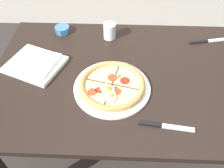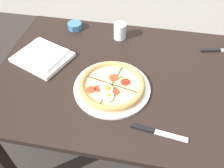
{
  "view_description": "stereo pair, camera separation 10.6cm",
  "coord_description": "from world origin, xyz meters",
  "px_view_note": "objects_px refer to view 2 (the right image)",
  "views": [
    {
      "loc": [
        -0.04,
        -0.82,
        1.56
      ],
      "look_at": [
        -0.06,
        -0.1,
        0.79
      ],
      "focal_mm": 38.0,
      "sensor_mm": 36.0,
      "label": 1
    },
    {
      "loc": [
        0.07,
        -0.81,
        1.56
      ],
      "look_at": [
        -0.06,
        -0.1,
        0.79
      ],
      "focal_mm": 38.0,
      "sensor_mm": 36.0,
      "label": 2
    }
  ],
  "objects_px": {
    "napkin_folded": "(42,56)",
    "knife_main": "(224,50)",
    "knife_spare": "(158,132)",
    "pizza": "(112,86)",
    "ramekin_bowl": "(75,26)",
    "dining_table": "(128,90)",
    "water_glass": "(120,32)"
  },
  "relations": [
    {
      "from": "napkin_folded",
      "to": "knife_main",
      "type": "bearing_deg",
      "value": 14.5
    },
    {
      "from": "knife_main",
      "to": "knife_spare",
      "type": "bearing_deg",
      "value": -130.69
    },
    {
      "from": "knife_main",
      "to": "knife_spare",
      "type": "distance_m",
      "value": 0.65
    },
    {
      "from": "pizza",
      "to": "knife_spare",
      "type": "distance_m",
      "value": 0.3
    },
    {
      "from": "ramekin_bowl",
      "to": "napkin_folded",
      "type": "xyz_separation_m",
      "value": [
        -0.08,
        -0.29,
        -0.0
      ]
    },
    {
      "from": "ramekin_bowl",
      "to": "napkin_folded",
      "type": "distance_m",
      "value": 0.31
    },
    {
      "from": "dining_table",
      "to": "water_glass",
      "type": "bearing_deg",
      "value": 107.62
    },
    {
      "from": "napkin_folded",
      "to": "water_glass",
      "type": "distance_m",
      "value": 0.44
    },
    {
      "from": "knife_main",
      "to": "ramekin_bowl",
      "type": "bearing_deg",
      "value": 164.48
    },
    {
      "from": "ramekin_bowl",
      "to": "water_glass",
      "type": "xyz_separation_m",
      "value": [
        0.28,
        -0.04,
        0.02
      ]
    },
    {
      "from": "pizza",
      "to": "ramekin_bowl",
      "type": "xyz_separation_m",
      "value": [
        -0.3,
        0.43,
        -0.0
      ]
    },
    {
      "from": "dining_table",
      "to": "knife_main",
      "type": "relative_size",
      "value": 5.17
    },
    {
      "from": "dining_table",
      "to": "ramekin_bowl",
      "type": "bearing_deg",
      "value": 137.83
    },
    {
      "from": "dining_table",
      "to": "napkin_folded",
      "type": "bearing_deg",
      "value": 174.89
    },
    {
      "from": "knife_spare",
      "to": "water_glass",
      "type": "height_order",
      "value": "water_glass"
    },
    {
      "from": "pizza",
      "to": "knife_main",
      "type": "relative_size",
      "value": 1.39
    },
    {
      "from": "ramekin_bowl",
      "to": "knife_spare",
      "type": "height_order",
      "value": "ramekin_bowl"
    },
    {
      "from": "knife_main",
      "to": "water_glass",
      "type": "xyz_separation_m",
      "value": [
        -0.57,
        0.01,
        0.03
      ]
    },
    {
      "from": "ramekin_bowl",
      "to": "water_glass",
      "type": "height_order",
      "value": "water_glass"
    },
    {
      "from": "pizza",
      "to": "water_glass",
      "type": "distance_m",
      "value": 0.39
    },
    {
      "from": "ramekin_bowl",
      "to": "knife_spare",
      "type": "bearing_deg",
      "value": -50.01
    },
    {
      "from": "napkin_folded",
      "to": "knife_main",
      "type": "relative_size",
      "value": 1.28
    },
    {
      "from": "water_glass",
      "to": "pizza",
      "type": "bearing_deg",
      "value": -85.81
    },
    {
      "from": "napkin_folded",
      "to": "pizza",
      "type": "bearing_deg",
      "value": -19.55
    },
    {
      "from": "dining_table",
      "to": "pizza",
      "type": "xyz_separation_m",
      "value": [
        -0.06,
        -0.1,
        0.13
      ]
    },
    {
      "from": "knife_main",
      "to": "pizza",
      "type": "bearing_deg",
      "value": -156.7
    },
    {
      "from": "knife_main",
      "to": "water_glass",
      "type": "height_order",
      "value": "water_glass"
    },
    {
      "from": "pizza",
      "to": "knife_main",
      "type": "height_order",
      "value": "pizza"
    },
    {
      "from": "knife_spare",
      "to": "water_glass",
      "type": "xyz_separation_m",
      "value": [
        -0.25,
        0.59,
        0.03
      ]
    },
    {
      "from": "dining_table",
      "to": "knife_spare",
      "type": "bearing_deg",
      "value": -61.85
    },
    {
      "from": "dining_table",
      "to": "ramekin_bowl",
      "type": "xyz_separation_m",
      "value": [
        -0.37,
        0.33,
        0.12
      ]
    },
    {
      "from": "knife_spare",
      "to": "water_glass",
      "type": "distance_m",
      "value": 0.64
    }
  ]
}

